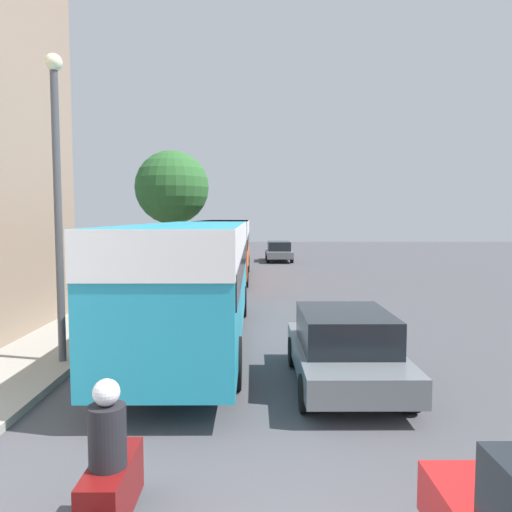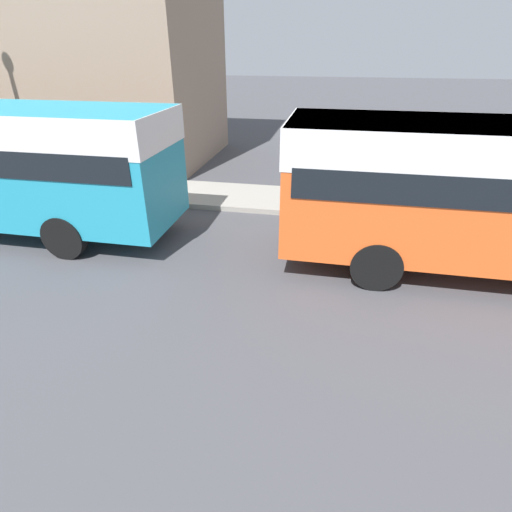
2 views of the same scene
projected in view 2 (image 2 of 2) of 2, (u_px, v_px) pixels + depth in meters
building_midblock at (95, 8)px, 14.79m from camera, size 6.40×8.15×10.99m
pedestrian_near_curb at (398, 169)px, 11.81m from camera, size 0.41×0.41×1.77m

